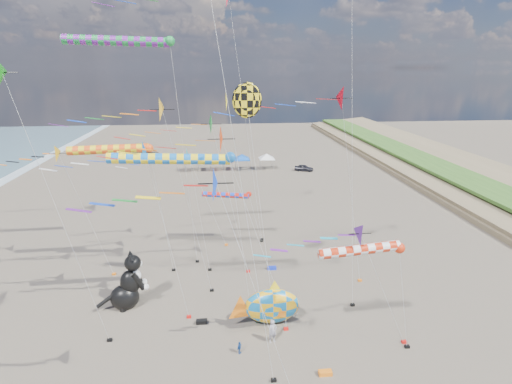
{
  "coord_description": "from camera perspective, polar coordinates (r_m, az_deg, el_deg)",
  "views": [
    {
      "loc": [
        -1.21,
        -18.3,
        19.81
      ],
      "look_at": [
        1.91,
        12.0,
        10.31
      ],
      "focal_mm": 28.0,
      "sensor_mm": 36.0,
      "label": 1
    }
  ],
  "objects": [
    {
      "name": "windsock_5",
      "position": [
        39.68,
        -18.56,
        19.69
      ],
      "size": [
        10.95,
        0.91,
        22.55
      ],
      "color": "#198C3A",
      "rests_on": "ground"
    },
    {
      "name": "windsock_3",
      "position": [
        38.96,
        -19.69,
        5.72
      ],
      "size": [
        8.91,
        0.87,
        13.13
      ],
      "color": "#F44E14",
      "rests_on": "ground"
    },
    {
      "name": "tent_row",
      "position": [
        80.1,
        -3.82,
        5.29
      ],
      "size": [
        19.2,
        4.2,
        3.8
      ],
      "color": "white",
      "rests_on": "ground"
    },
    {
      "name": "kite_bag_0",
      "position": [
        29.89,
        9.87,
        -24.1
      ],
      "size": [
        0.9,
        0.44,
        0.3
      ],
      "primitive_type": "cube",
      "color": "orange",
      "rests_on": "ground"
    },
    {
      "name": "angelfish_kite",
      "position": [
        30.39,
        -1.68,
        12.68
      ],
      "size": [
        3.74,
        3.02,
        18.82
      ],
      "color": "yellow",
      "rests_on": "ground"
    },
    {
      "name": "delta_kite_4",
      "position": [
        33.39,
        -15.02,
        10.83
      ],
      "size": [
        11.72,
        2.19,
        17.79
      ],
      "color": "yellow",
      "rests_on": "ground"
    },
    {
      "name": "delta_kite_2",
      "position": [
        27.74,
        13.27,
        -5.9
      ],
      "size": [
        10.2,
        1.71,
        10.35
      ],
      "color": "#591E97",
      "rests_on": "ground"
    },
    {
      "name": "child_blue",
      "position": [
        30.96,
        -2.38,
        -21.32
      ],
      "size": [
        0.51,
        0.6,
        0.96
      ],
      "primitive_type": "imported",
      "rotation": [
        0.0,
        0.0,
        0.99
      ],
      "color": "#204E9F",
      "rests_on": "ground"
    },
    {
      "name": "delta_kite_12",
      "position": [
        36.46,
        -7.08,
        9.03
      ],
      "size": [
        10.72,
        2.11,
        16.03
      ],
      "color": "#10942A",
      "rests_on": "ground"
    },
    {
      "name": "cat_inflatable",
      "position": [
        36.42,
        -18.03,
        -11.95
      ],
      "size": [
        4.12,
        2.91,
        5.04
      ],
      "primitive_type": null,
      "rotation": [
        0.0,
        0.0,
        0.31
      ],
      "color": "black",
      "rests_on": "ground"
    },
    {
      "name": "delta_kite_11",
      "position": [
        40.71,
        -27.89,
        4.09
      ],
      "size": [
        10.11,
        1.8,
        13.17
      ],
      "color": "yellow",
      "rests_on": "ground"
    },
    {
      "name": "windsock_0",
      "position": [
        27.97,
        15.28,
        -8.01
      ],
      "size": [
        7.28,
        0.76,
        8.56
      ],
      "color": "red",
      "rests_on": "ground"
    },
    {
      "name": "windsock_1",
      "position": [
        45.44,
        -3.94,
        -0.47
      ],
      "size": [
        7.0,
        0.65,
        6.33
      ],
      "color": "red",
      "rests_on": "ground"
    },
    {
      "name": "kite_bag_1",
      "position": [
        34.26,
        -7.76,
        -17.87
      ],
      "size": [
        0.9,
        0.44,
        0.3
      ],
      "primitive_type": "cube",
      "color": "black",
      "rests_on": "ground"
    },
    {
      "name": "delta_kite_7",
      "position": [
        28.56,
        -4.98,
        7.34
      ],
      "size": [
        11.87,
        2.1,
        16.28
      ],
      "color": "#FF3808",
      "rests_on": "ground"
    },
    {
      "name": "delta_kite_1",
      "position": [
        30.08,
        -16.66,
        4.62
      ],
      "size": [
        9.52,
        2.19,
        14.96
      ],
      "color": "#0D65B9",
      "rests_on": "ground"
    },
    {
      "name": "kite_bag_2",
      "position": [
        41.72,
        2.27,
        -10.8
      ],
      "size": [
        0.9,
        0.44,
        0.3
      ],
      "primitive_type": "cube",
      "color": "#152CD4",
      "rests_on": "ground"
    },
    {
      "name": "delta_kite_0",
      "position": [
        34.48,
        9.63,
        12.59
      ],
      "size": [
        13.02,
        2.23,
        18.57
      ],
      "color": "red",
      "rests_on": "ground"
    },
    {
      "name": "windsock_2",
      "position": [
        38.1,
        -14.04,
        4.53
      ],
      "size": [
        8.52,
        0.79,
        12.16
      ],
      "color": "black",
      "rests_on": "ground"
    },
    {
      "name": "delta_kite_3",
      "position": [
        43.9,
        -11.41,
        4.78
      ],
      "size": [
        11.3,
        1.97,
        11.86
      ],
      "color": "#19B7B9",
      "rests_on": "ground"
    },
    {
      "name": "person_adult",
      "position": [
        31.69,
        2.4,
        -19.24
      ],
      "size": [
        0.79,
        0.65,
        1.87
      ],
      "primitive_type": "imported",
      "rotation": [
        0.0,
        0.0,
        0.34
      ],
      "color": "#928F9C",
      "rests_on": "ground"
    },
    {
      "name": "parked_car",
      "position": [
        80.6,
        6.87,
        3.44
      ],
      "size": [
        4.02,
        2.67,
        1.27
      ],
      "primitive_type": "imported",
      "rotation": [
        0.0,
        0.0,
        1.23
      ],
      "color": "#26262D",
      "rests_on": "ground"
    },
    {
      "name": "child_green",
      "position": [
        33.78,
        0.45,
        -17.51
      ],
      "size": [
        0.51,
        0.4,
        1.02
      ],
      "primitive_type": "imported",
      "rotation": [
        0.0,
        0.0,
        0.03
      ],
      "color": "#259151",
      "rests_on": "ground"
    },
    {
      "name": "windsock_4",
      "position": [
        30.02,
        -11.37,
        4.61
      ],
      "size": [
        10.55,
        0.84,
        13.84
      ],
      "color": "blue",
      "rests_on": "ground"
    },
    {
      "name": "delta_kite_5",
      "position": [
        17.74,
        -5.67,
        -0.14
      ],
      "size": [
        10.0,
        1.79,
        15.79
      ],
      "color": "blue",
      "rests_on": "ground"
    },
    {
      "name": "fish_inflatable",
      "position": [
        33.2,
        2.18,
        -15.94
      ],
      "size": [
        5.95,
        2.34,
        3.87
      ],
      "color": "#1275B5",
      "rests_on": "ground"
    },
    {
      "name": "delta_kite_10",
      "position": [
        29.43,
        -32.69,
        13.64
      ],
      "size": [
        11.48,
        2.11,
        20.67
      ],
      "color": "#0E8312",
      "rests_on": "ground"
    }
  ]
}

